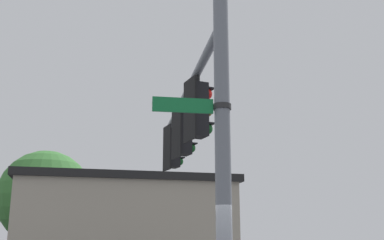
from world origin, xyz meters
TOP-DOWN VIEW (x-y plane):
  - signal_pole at (0.00, 0.00)m, footprint 0.23×0.23m
  - mast_arm at (-3.23, 0.83)m, footprint 6.50×1.82m
  - traffic_light_nearest_pole at (-1.97, 0.53)m, footprint 0.54×0.49m
  - traffic_light_mid_inner at (-3.84, 1.01)m, footprint 0.54×0.49m
  - traffic_light_mid_outer at (-5.72, 1.50)m, footprint 0.54×0.49m
  - street_name_sign at (-0.07, -0.29)m, footprint 0.41×1.14m
  - bird_flying at (-4.39, 2.25)m, footprint 0.36×0.22m
  - storefront_building at (-14.90, 2.69)m, footprint 9.42×10.06m
  - tree_by_storefront at (-18.60, -0.26)m, footprint 4.58×4.58m

SIDE VIEW (x-z plane):
  - storefront_building at x=-14.90m, z-range 0.01..4.61m
  - signal_pole at x=0.00m, z-range 0.00..6.07m
  - street_name_sign at x=-0.07m, z-range 3.82..4.04m
  - tree_by_storefront at x=-18.60m, z-range 0.90..7.32m
  - traffic_light_nearest_pole at x=-1.97m, z-range 3.78..5.10m
  - traffic_light_mid_inner at x=-3.84m, z-range 3.78..5.10m
  - traffic_light_mid_outer at x=-5.72m, z-range 3.78..5.10m
  - mast_arm at x=-3.23m, z-range 5.14..5.30m
  - bird_flying at x=-4.39m, z-range 7.36..7.43m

